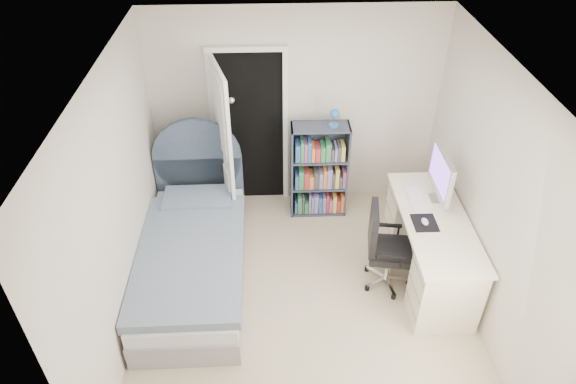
{
  "coord_description": "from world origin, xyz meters",
  "views": [
    {
      "loc": [
        -0.32,
        -3.66,
        4.13
      ],
      "look_at": [
        -0.15,
        0.4,
        1.09
      ],
      "focal_mm": 32.0,
      "sensor_mm": 36.0,
      "label": 1
    }
  ],
  "objects_px": {
    "nightstand": "(187,183)",
    "bed": "(194,253)",
    "floor_lamp": "(233,162)",
    "office_chair": "(383,244)",
    "desk": "(430,245)",
    "bookcase": "(320,174)"
  },
  "relations": [
    {
      "from": "nightstand",
      "to": "bed",
      "type": "bearing_deg",
      "value": -80.31
    },
    {
      "from": "bed",
      "to": "floor_lamp",
      "type": "height_order",
      "value": "floor_lamp"
    },
    {
      "from": "bed",
      "to": "floor_lamp",
      "type": "relative_size",
      "value": 1.48
    },
    {
      "from": "floor_lamp",
      "to": "office_chair",
      "type": "xyz_separation_m",
      "value": [
        1.61,
        -1.49,
        -0.07
      ]
    },
    {
      "from": "bed",
      "to": "desk",
      "type": "height_order",
      "value": "bed"
    },
    {
      "from": "desk",
      "to": "bed",
      "type": "bearing_deg",
      "value": 177.34
    },
    {
      "from": "bed",
      "to": "desk",
      "type": "distance_m",
      "value": 2.51
    },
    {
      "from": "nightstand",
      "to": "bookcase",
      "type": "bearing_deg",
      "value": -4.2
    },
    {
      "from": "bookcase",
      "to": "nightstand",
      "type": "bearing_deg",
      "value": 175.8
    },
    {
      "from": "bookcase",
      "to": "desk",
      "type": "bearing_deg",
      "value": -48.18
    },
    {
      "from": "bookcase",
      "to": "office_chair",
      "type": "distance_m",
      "value": 1.37
    },
    {
      "from": "nightstand",
      "to": "desk",
      "type": "relative_size",
      "value": 0.35
    },
    {
      "from": "floor_lamp",
      "to": "bookcase",
      "type": "bearing_deg",
      "value": -11.78
    },
    {
      "from": "nightstand",
      "to": "desk",
      "type": "bearing_deg",
      "value": -25.82
    },
    {
      "from": "floor_lamp",
      "to": "bookcase",
      "type": "xyz_separation_m",
      "value": [
        1.07,
        -0.22,
        -0.07
      ]
    },
    {
      "from": "desk",
      "to": "bookcase",
      "type": "bearing_deg",
      "value": 131.82
    },
    {
      "from": "bed",
      "to": "desk",
      "type": "relative_size",
      "value": 1.36
    },
    {
      "from": "bed",
      "to": "floor_lamp",
      "type": "distance_m",
      "value": 1.38
    },
    {
      "from": "nightstand",
      "to": "office_chair",
      "type": "relative_size",
      "value": 0.58
    },
    {
      "from": "bed",
      "to": "desk",
      "type": "bearing_deg",
      "value": -2.66
    },
    {
      "from": "floor_lamp",
      "to": "office_chair",
      "type": "distance_m",
      "value": 2.19
    },
    {
      "from": "office_chair",
      "to": "floor_lamp",
      "type": "bearing_deg",
      "value": 137.21
    }
  ]
}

